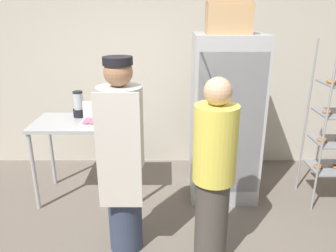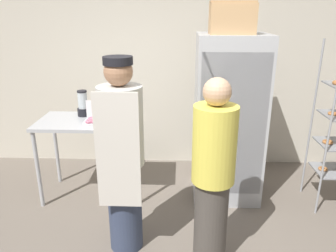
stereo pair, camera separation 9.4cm
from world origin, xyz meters
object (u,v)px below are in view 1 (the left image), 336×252
Objects in this scene: donut_box at (94,122)px; blender_pitcher at (80,105)px; refrigerator at (226,119)px; cardboard_storage_box at (230,18)px; person_baker at (123,157)px; person_customer at (215,175)px.

blender_pitcher reaches higher than donut_box.
refrigerator is at bearing -3.17° from blender_pitcher.
cardboard_storage_box is 1.70m from person_baker.
refrigerator is 4.16× the size of cardboard_storage_box.
cardboard_storage_box is at bearing 77.57° from person_customer.
donut_box is 0.42m from blender_pitcher.
donut_box is 0.16× the size of person_customer.
refrigerator reaches higher than person_baker.
refrigerator is at bearing 76.53° from person_customer.
donut_box is 0.87× the size of blender_pitcher.
blender_pitcher is 1.86m from cardboard_storage_box.
donut_box is at bearing 142.40° from person_customer.
cardboard_storage_box is at bearing 41.91° from person_baker.
person_customer is (1.14, -0.88, -0.15)m from donut_box.
refrigerator is at bearing 65.10° from cardboard_storage_box.
person_baker is (-1.01, -0.96, -0.02)m from refrigerator.
cardboard_storage_box is 1.58m from person_customer.
donut_box is at bearing 118.78° from person_baker.
cardboard_storage_box reaches higher than refrigerator.
blender_pitcher is at bearing 173.62° from cardboard_storage_box.
cardboard_storage_box is at bearing -6.38° from blender_pitcher.
person_baker reaches higher than person_customer.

